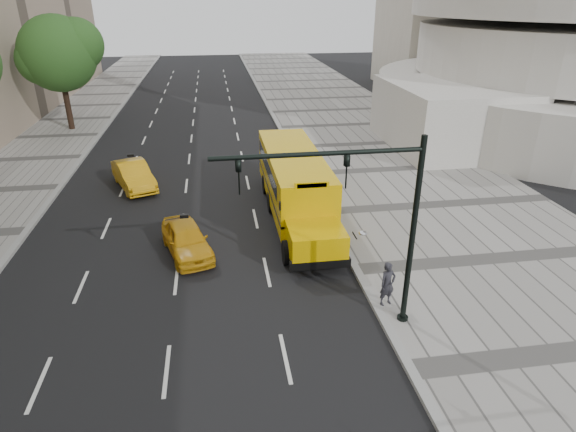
{
  "coord_description": "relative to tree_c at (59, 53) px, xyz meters",
  "views": [
    {
      "loc": [
        0.86,
        -21.22,
        9.97
      ],
      "look_at": [
        3.5,
        -4.0,
        1.9
      ],
      "focal_mm": 30.0,
      "sensor_mm": 36.0,
      "label": 1
    }
  ],
  "objects": [
    {
      "name": "traffic_signal",
      "position": [
        15.59,
        -27.72,
        -1.84
      ],
      "size": [
        6.18,
        0.36,
        6.4
      ],
      "color": "black",
      "rests_on": "ground"
    },
    {
      "name": "taxi_near",
      "position": [
        9.76,
        -21.84,
        -5.26
      ],
      "size": [
        2.59,
        4.22,
        1.34
      ],
      "primitive_type": "imported",
      "rotation": [
        0.0,
        0.0,
        0.27
      ],
      "color": "orange",
      "rests_on": "ground"
    },
    {
      "name": "ground",
      "position": [
        10.39,
        -18.83,
        -5.93
      ],
      "size": [
        140.0,
        140.0,
        0.0
      ],
      "primitive_type": "plane",
      "color": "black",
      "rests_on": "ground"
    },
    {
      "name": "curb_far",
      "position": [
        2.39,
        -18.83,
        -5.85
      ],
      "size": [
        0.3,
        140.0,
        0.15
      ],
      "primitive_type": "cube",
      "color": "gray",
      "rests_on": "ground"
    },
    {
      "name": "tree_c",
      "position": [
        0.0,
        0.0,
        0.0
      ],
      "size": [
        6.32,
        5.62,
        8.69
      ],
      "color": "black",
      "rests_on": "ground"
    },
    {
      "name": "curb_museum",
      "position": [
        16.39,
        -18.83,
        -5.85
      ],
      "size": [
        0.3,
        140.0,
        0.15
      ],
      "primitive_type": "cube",
      "color": "gray",
      "rests_on": "ground"
    },
    {
      "name": "taxi_far",
      "position": [
        6.54,
        -13.63,
        -5.2
      ],
      "size": [
        3.07,
        4.69,
        1.46
      ],
      "primitive_type": "imported",
      "rotation": [
        0.0,
        0.0,
        0.38
      ],
      "color": "orange",
      "rests_on": "ground"
    },
    {
      "name": "pedestrian",
      "position": [
        16.73,
        -26.8,
        -4.97
      ],
      "size": [
        0.68,
        0.54,
        1.62
      ],
      "primitive_type": "imported",
      "rotation": [
        0.0,
        0.0,
        0.29
      ],
      "color": "#27272D",
      "rests_on": "sidewalk_museum"
    },
    {
      "name": "sidewalk_museum",
      "position": [
        22.39,
        -18.83,
        -5.85
      ],
      "size": [
        12.0,
        140.0,
        0.15
      ],
      "primitive_type": "cube",
      "color": "gray",
      "rests_on": "ground"
    },
    {
      "name": "school_bus",
      "position": [
        14.89,
        -18.4,
        -4.16
      ],
      "size": [
        2.96,
        11.56,
        3.19
      ],
      "color": "#DFAB00",
      "rests_on": "ground"
    }
  ]
}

